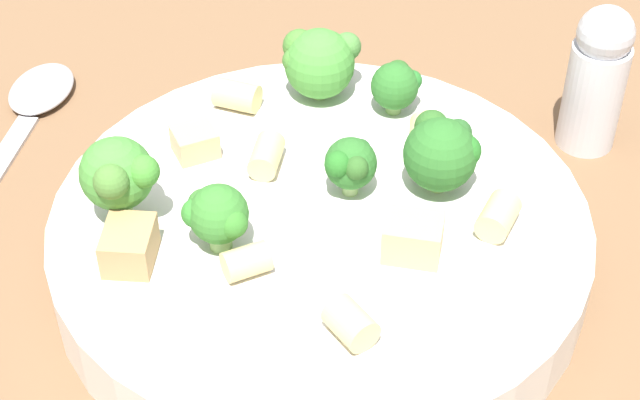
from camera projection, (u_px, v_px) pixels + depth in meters
name	position (u px, v px, depth m)	size (l,w,h in m)	color
ground_plane	(320.00, 265.00, 0.53)	(2.00, 2.00, 0.00)	brown
pasta_bowl	(320.00, 236.00, 0.52)	(0.26, 0.26, 0.03)	silver
broccoli_floret_0	(216.00, 215.00, 0.48)	(0.03, 0.03, 0.03)	#84AD60
broccoli_floret_1	(119.00, 174.00, 0.49)	(0.04, 0.04, 0.04)	#9EC175
broccoli_floret_2	(396.00, 85.00, 0.56)	(0.03, 0.03, 0.03)	#84AD60
broccoli_floret_3	(442.00, 151.00, 0.51)	(0.04, 0.04, 0.04)	#9EC175
broccoli_floret_4	(353.00, 165.00, 0.51)	(0.03, 0.03, 0.03)	#9EC175
broccoli_floret_5	(318.00, 61.00, 0.57)	(0.04, 0.04, 0.04)	#93B766
rigatoni_0	(425.00, 134.00, 0.55)	(0.02, 0.02, 0.02)	#E0C67F
rigatoni_1	(248.00, 262.00, 0.48)	(0.01, 0.01, 0.02)	#E0C67F
rigatoni_2	(266.00, 156.00, 0.53)	(0.01, 0.01, 0.02)	#E0C67F
rigatoni_3	(237.00, 96.00, 0.57)	(0.02, 0.02, 0.02)	#E0C67F
rigatoni_4	(351.00, 323.00, 0.45)	(0.02, 0.02, 0.02)	#E0C67F
rigatoni_5	(498.00, 216.00, 0.50)	(0.02, 0.02, 0.02)	#E0C67F
chicken_chunk_0	(413.00, 238.00, 0.49)	(0.03, 0.02, 0.02)	tan
chicken_chunk_1	(195.00, 142.00, 0.54)	(0.02, 0.02, 0.01)	tan
chicken_chunk_2	(129.00, 246.00, 0.48)	(0.03, 0.02, 0.02)	tan
pepper_shaker	(597.00, 77.00, 0.58)	(0.03, 0.03, 0.09)	silver
spoon	(31.00, 109.00, 0.62)	(0.10, 0.15, 0.01)	#B2B2B7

